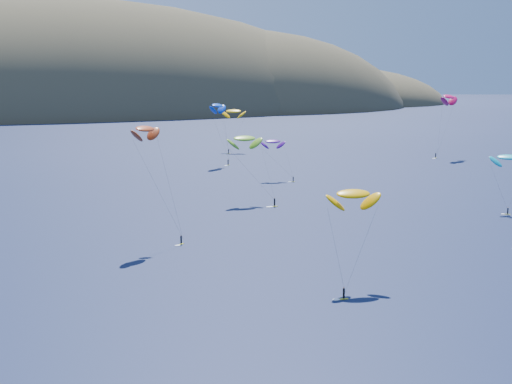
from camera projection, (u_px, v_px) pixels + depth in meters
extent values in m
ellipsoid|color=#3D3526|center=(50.00, 126.00, 587.86)|extent=(600.00, 300.00, 210.00)
ellipsoid|color=#3D3526|center=(239.00, 119.00, 631.92)|extent=(320.00, 220.00, 156.00)
ellipsoid|color=#3D3526|center=(335.00, 109.00, 714.40)|extent=(240.00, 180.00, 84.00)
cube|color=#CCCC16|center=(344.00, 299.00, 103.31)|extent=(1.39, 0.59, 0.07)
cylinder|color=black|center=(344.00, 293.00, 103.17)|extent=(0.32, 0.32, 1.44)
sphere|color=#8C6047|center=(344.00, 288.00, 103.03)|extent=(0.24, 0.24, 0.24)
ellipsoid|color=#F6AC00|center=(353.00, 194.00, 110.41)|extent=(8.95, 5.20, 4.71)
cube|color=#CCCC16|center=(275.00, 206.00, 173.80)|extent=(1.63, 0.49, 0.09)
cylinder|color=black|center=(275.00, 202.00, 173.63)|extent=(0.38, 0.38, 1.73)
sphere|color=#8C6047|center=(275.00, 198.00, 173.46)|extent=(0.29, 0.29, 0.29)
ellipsoid|color=#71B425|center=(245.00, 138.00, 179.09)|extent=(9.09, 4.32, 5.04)
cube|color=#CCCC16|center=(228.00, 165.00, 249.95)|extent=(1.49, 1.42, 0.09)
cylinder|color=black|center=(228.00, 162.00, 249.79)|extent=(0.37, 0.37, 1.71)
sphere|color=#8C6047|center=(228.00, 159.00, 249.62)|extent=(0.29, 0.29, 0.29)
ellipsoid|color=#043CCF|center=(217.00, 105.00, 249.44)|extent=(10.03, 9.71, 5.32)
cube|color=#CCCC16|center=(508.00, 214.00, 164.22)|extent=(1.12, 1.15, 0.07)
cylinder|color=black|center=(508.00, 211.00, 164.09)|extent=(0.29, 0.29, 1.33)
sphere|color=#8C6047|center=(508.00, 208.00, 163.96)|extent=(0.22, 0.22, 0.22)
ellipsoid|color=#06A7C0|center=(508.00, 157.00, 166.88)|extent=(8.00, 8.15, 4.35)
cube|color=#CCCC16|center=(293.00, 182.00, 212.51)|extent=(1.30, 0.61, 0.07)
cylinder|color=black|center=(293.00, 179.00, 212.38)|extent=(0.29, 0.29, 1.34)
sphere|color=#8C6047|center=(293.00, 177.00, 212.25)|extent=(0.22, 0.22, 0.22)
ellipsoid|color=#4B0D82|center=(273.00, 141.00, 215.94)|extent=(7.88, 4.86, 4.09)
cube|color=#CCCC16|center=(436.00, 158.00, 270.12)|extent=(1.62, 1.17, 0.09)
cylinder|color=black|center=(436.00, 155.00, 269.96)|extent=(0.37, 0.37, 1.70)
sphere|color=#8C6047|center=(436.00, 153.00, 269.79)|extent=(0.29, 0.29, 0.29)
ellipsoid|color=#CA0A4F|center=(449.00, 97.00, 270.73)|extent=(12.21, 9.84, 6.19)
cube|color=#CCCC16|center=(181.00, 244.00, 136.00)|extent=(1.29, 1.16, 0.07)
cylinder|color=black|center=(181.00, 240.00, 135.86)|extent=(0.32, 0.32, 1.44)
sphere|color=#8C6047|center=(181.00, 236.00, 135.72)|extent=(0.24, 0.24, 0.24)
ellipsoid|color=#B23914|center=(145.00, 129.00, 134.72)|extent=(8.16, 7.58, 4.26)
cube|color=#CCCC16|center=(229.00, 154.00, 284.83)|extent=(1.44, 1.21, 0.08)
cylinder|color=black|center=(229.00, 151.00, 284.67)|extent=(0.35, 0.35, 1.57)
sphere|color=#8C6047|center=(229.00, 149.00, 284.52)|extent=(0.26, 0.26, 0.26)
ellipsoid|color=#FFBB08|center=(234.00, 111.00, 292.00)|extent=(10.61, 9.47, 5.47)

